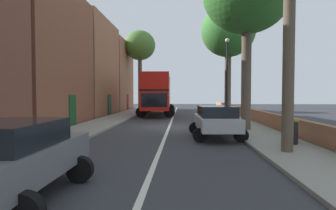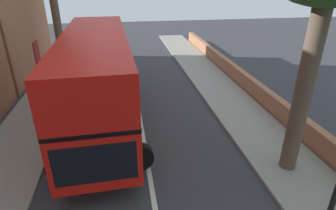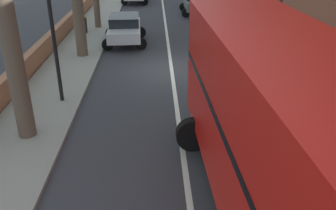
% 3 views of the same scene
% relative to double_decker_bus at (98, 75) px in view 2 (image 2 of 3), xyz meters
% --- Properties ---
extents(double_decker_bus, '(3.81, 10.59, 4.06)m').
position_rel_double_decker_bus_xyz_m(double_decker_bus, '(0.00, 0.00, 0.00)').
color(double_decker_bus, red).
rests_on(double_decker_bus, ground).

